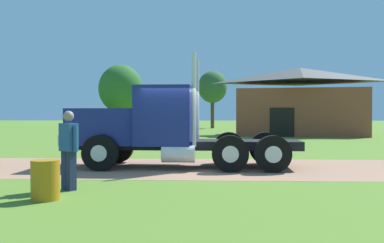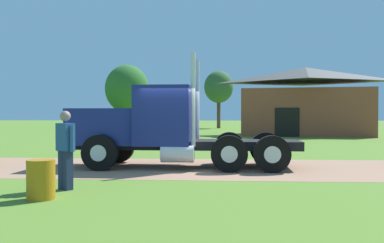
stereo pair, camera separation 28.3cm
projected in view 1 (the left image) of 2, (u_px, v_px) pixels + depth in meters
The scene contains 8 objects.
ground_plane at pixel (184, 168), 13.73m from camera, with size 200.00×200.00×0.00m, color #557B29.
dirt_track at pixel (184, 168), 13.73m from camera, with size 120.00×5.31×0.01m, color #A07459.
truck_foreground_white at pixel (156, 128), 13.93m from camera, with size 7.55×2.69×3.60m.
visitor_walking_mid at pixel (69, 147), 9.68m from camera, with size 0.50×0.44×1.80m.
steel_barrel at pixel (45, 180), 8.59m from camera, with size 0.56×0.56×0.80m, color #B27214.
shed_building at pixel (300, 103), 34.88m from camera, with size 11.13×7.80×5.51m.
tree_mid at pixel (121, 89), 50.45m from camera, with size 5.14×5.14×7.55m.
tree_right at pixel (212, 87), 51.92m from camera, with size 3.54×3.54×6.97m.
Camera 1 is at (0.92, -13.68, 1.73)m, focal length 40.04 mm.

